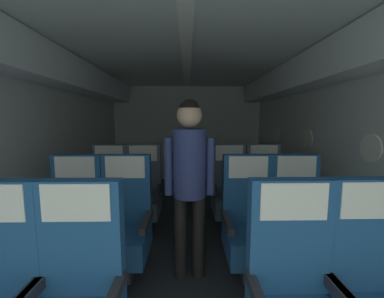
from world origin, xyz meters
name	(u,v)px	position (x,y,z in m)	size (l,w,h in m)	color
ground	(187,239)	(0.00, 2.87, -0.01)	(3.64, 6.13, 0.02)	#23282D
fuselage_shell	(187,103)	(0.00, 3.12, 1.61)	(3.52, 5.78, 2.23)	silver
seat_b_left_window	(73,227)	(-1.01, 2.20, 0.46)	(0.48, 0.51, 1.08)	#38383D
seat_b_left_aisle	(124,226)	(-0.56, 2.21, 0.46)	(0.48, 0.51, 1.08)	#38383D
seat_b_right_aisle	(299,225)	(1.01, 2.20, 0.46)	(0.48, 0.51, 1.08)	#38383D
seat_b_right_window	(249,226)	(0.56, 2.19, 0.46)	(0.48, 0.51, 1.08)	#38383D
seat_c_left_window	(108,195)	(-1.01, 3.13, 0.46)	(0.48, 0.51, 1.08)	#38383D
seat_c_left_aisle	(143,194)	(-0.57, 3.12, 0.46)	(0.48, 0.51, 1.08)	#38383D
seat_c_right_aisle	(265,193)	(1.01, 3.14, 0.46)	(0.48, 0.51, 1.08)	#38383D
seat_c_right_window	(230,194)	(0.55, 3.14, 0.46)	(0.48, 0.51, 1.08)	#38383D
flight_attendant	(189,171)	(0.03, 2.18, 0.96)	(0.43, 0.28, 1.57)	black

